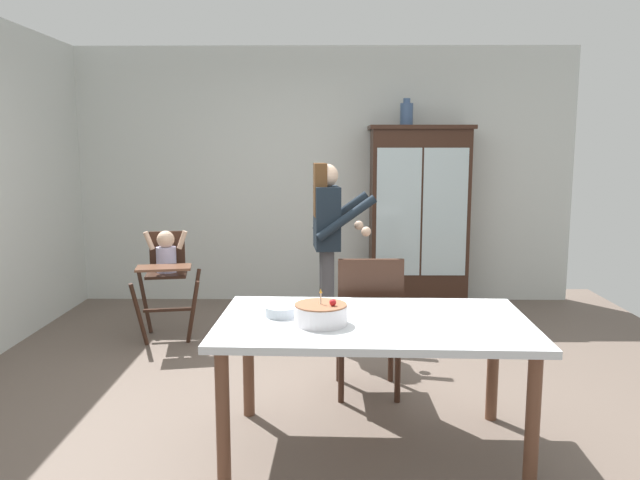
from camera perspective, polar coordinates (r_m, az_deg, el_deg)
name	(u,v)px	position (r m, az deg, el deg)	size (l,w,h in m)	color
ground_plane	(321,393)	(4.35, 0.07, -13.90)	(6.24, 6.24, 0.00)	#66564C
wall_back	(323,176)	(6.65, 0.27, 5.92)	(5.32, 0.06, 2.70)	silver
china_cabinet	(418,217)	(6.49, 9.06, 2.15)	(1.05, 0.48, 1.88)	#382116
ceramic_vase	(407,114)	(6.45, 7.99, 11.48)	(0.13, 0.13, 0.27)	#3D567F
high_chair_with_toddler	(166,265)	(5.51, -13.99, -2.21)	(0.66, 0.76, 0.95)	#382116
adult_person	(328,231)	(5.15, 0.71, 0.84)	(0.53, 0.52, 1.53)	#47474C
dining_table	(373,334)	(3.40, 4.94, -8.68)	(1.71, 1.04, 0.74)	silver
birthday_cake	(321,314)	(3.27, 0.08, -6.84)	(0.28, 0.28, 0.19)	white
serving_bowl	(281,311)	(3.43, -3.58, -6.58)	(0.18, 0.18, 0.06)	#B2BCC6
dining_chair_far_side	(369,317)	(4.11, 4.54, -7.07)	(0.45, 0.45, 0.96)	#382116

